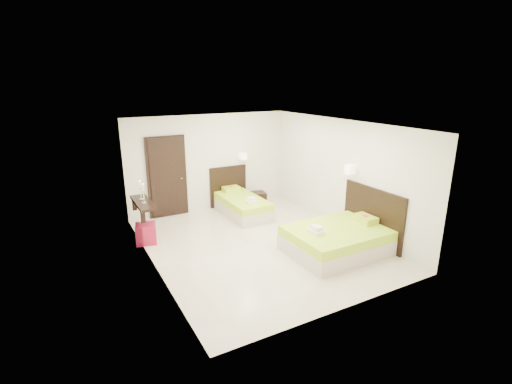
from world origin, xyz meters
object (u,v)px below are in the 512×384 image
nightstand (257,199)px  bed_single (241,204)px  ottoman (146,234)px  bed_double (339,238)px

nightstand → bed_single: bearing=-141.1°
bed_single → ottoman: (-2.67, -0.65, -0.06)m
ottoman → nightstand: bearing=16.9°
bed_double → ottoman: size_ratio=4.67×
bed_double → nightstand: 3.39m
bed_double → ottoman: (-3.46, 2.36, -0.08)m
bed_double → nightstand: (-0.09, 3.39, -0.09)m
bed_single → nightstand: bearing=28.1°
bed_single → ottoman: bed_single is taller
bed_double → ottoman: 4.19m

